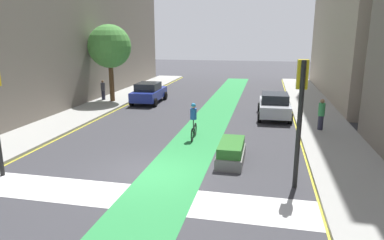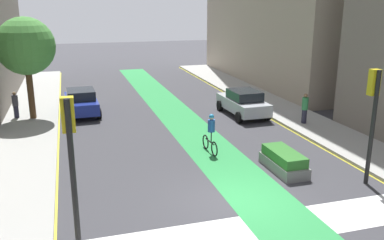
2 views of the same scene
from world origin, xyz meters
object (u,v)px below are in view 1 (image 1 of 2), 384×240
Objects in this scene: car_blue_left_far at (149,92)px; pedestrian_sidewalk_left_a at (103,90)px; traffic_signal_near_right at (301,100)px; car_silver_right_far at (274,105)px; pedestrian_sidewalk_right_a at (321,114)px; median_planter at (231,152)px; cyclist_in_lane at (194,120)px; street_tree_near at (110,47)px.

pedestrian_sidewalk_left_a reaches higher than car_blue_left_far.
traffic_signal_near_right is 1.02× the size of car_silver_right_far.
pedestrian_sidewalk_right_a is 0.68× the size of median_planter.
cyclist_in_lane is at bearing 127.84° from median_planter.
car_blue_left_far reaches higher than median_planter.
car_blue_left_far is 4.46m from street_tree_near.
cyclist_in_lane is 1.21× the size of pedestrian_sidewalk_left_a.
car_silver_right_far is at bearing -12.14° from pedestrian_sidewalk_left_a.
street_tree_near is at bearing 135.11° from cyclist_in_lane.
car_blue_left_far is at bearing 123.26° from median_planter.
street_tree_near is at bearing 159.49° from pedestrian_sidewalk_right_a.
car_silver_right_far is at bearing 93.11° from traffic_signal_near_right.
cyclist_in_lane is 6.93m from pedestrian_sidewalk_right_a.
street_tree_near is at bearing -167.77° from car_blue_left_far.
pedestrian_sidewalk_left_a reaches higher than median_planter.
pedestrian_sidewalk_right_a is 1.09× the size of pedestrian_sidewalk_left_a.
pedestrian_sidewalk_right_a reaches higher than pedestrian_sidewalk_left_a.
street_tree_near is (-12.69, 12.77, 1.22)m from traffic_signal_near_right.
car_silver_right_far is at bearing 54.42° from cyclist_in_lane.
pedestrian_sidewalk_right_a is 6.92m from median_planter.
car_silver_right_far is 2.77× the size of pedestrian_sidewalk_left_a.
traffic_signal_near_right is 16.80m from car_blue_left_far.
pedestrian_sidewalk_right_a is (6.41, 2.64, 0.03)m from cyclist_in_lane.
street_tree_near reaches higher than car_blue_left_far.
traffic_signal_near_right is 7.84m from pedestrian_sidewalk_right_a.
pedestrian_sidewalk_right_a is at bearing -27.14° from car_blue_left_far.
pedestrian_sidewalk_left_a is at bearing 167.86° from car_silver_right_far.
traffic_signal_near_right is at bearing -45.20° from street_tree_near.
car_blue_left_far is 2.29× the size of cyclist_in_lane.
median_planter is (-1.84, -8.42, -0.40)m from car_silver_right_far.
median_planter is at bearing -56.74° from car_blue_left_far.
median_planter is at bearing -52.16° from cyclist_in_lane.
median_planter is at bearing -45.06° from pedestrian_sidewalk_left_a.
cyclist_in_lane is 0.32× the size of street_tree_near.
cyclist_in_lane is (-4.02, -5.62, 0.17)m from car_silver_right_far.
car_silver_right_far reaches higher than median_planter.
traffic_signal_near_right is at bearing -86.89° from car_silver_right_far.
pedestrian_sidewalk_right_a is (1.83, 7.35, -2.04)m from traffic_signal_near_right.
median_planter is (11.21, -11.23, -0.52)m from pedestrian_sidewalk_left_a.
median_planter is (-4.23, -5.45, -0.60)m from pedestrian_sidewalk_right_a.
pedestrian_sidewalk_left_a is at bearing 159.46° from pedestrian_sidewalk_right_a.
car_silver_right_far is at bearing 128.74° from pedestrian_sidewalk_right_a.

